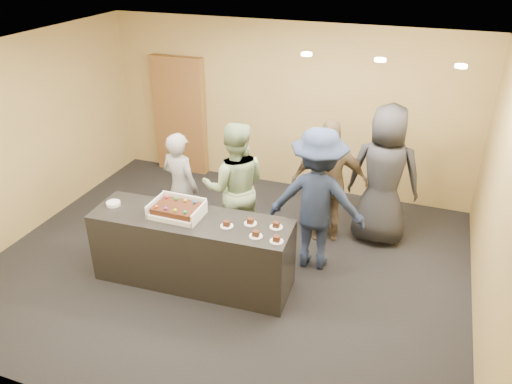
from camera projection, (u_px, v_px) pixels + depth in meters
room at (225, 170)px, 5.93m from camera, size 6.04×6.00×2.70m
serving_counter at (193, 250)px, 6.03m from camera, size 2.43×0.82×0.90m
storage_cabinet at (180, 116)px, 8.66m from camera, size 0.93×0.15×2.05m
cake_box at (178, 211)px, 5.87m from camera, size 0.60×0.42×0.18m
sheet_cake at (177, 208)px, 5.83m from camera, size 0.51×0.35×0.11m
plate_stack at (113, 204)px, 6.08m from camera, size 0.17×0.17×0.04m
slice_a at (227, 224)px, 5.65m from camera, size 0.15×0.15×0.07m
slice_b at (250, 222)px, 5.70m from camera, size 0.15×0.15×0.07m
slice_c at (256, 235)px, 5.46m from camera, size 0.15×0.15×0.07m
slice_d at (276, 226)px, 5.62m from camera, size 0.15×0.15×0.07m
slice_e at (277, 240)px, 5.37m from camera, size 0.15×0.15×0.07m
person_server_grey at (181, 188)px, 6.75m from camera, size 0.65×0.50×1.58m
person_sage_man at (235, 187)px, 6.53m from camera, size 1.06×0.95×1.79m
person_navy_man at (317, 200)px, 6.14m from camera, size 1.25×0.76×1.87m
person_brown_extra at (329, 182)px, 6.71m from camera, size 1.10×0.68×1.74m
person_dark_suit at (384, 176)px, 6.64m from camera, size 0.98×0.66×1.96m
ceiling_spotlights at (380, 60)px, 5.24m from camera, size 1.72×0.12×0.03m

